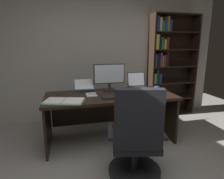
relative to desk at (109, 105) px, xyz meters
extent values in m
cube|color=#B2ADA3|center=(-0.05, 0.99, 0.77)|extent=(5.01, 0.12, 2.62)
cube|color=black|center=(0.00, -0.08, 0.17)|extent=(1.89, 0.82, 0.04)
cube|color=black|center=(-0.91, -0.08, -0.20)|extent=(0.03, 0.76, 0.69)
cube|color=black|center=(0.91, -0.08, -0.20)|extent=(0.03, 0.76, 0.69)
cube|color=black|center=(0.00, 0.30, -0.16)|extent=(1.77, 0.03, 0.48)
cube|color=black|center=(1.03, 0.76, 0.48)|extent=(0.02, 0.28, 2.04)
cube|color=black|center=(1.99, 0.76, 0.48)|extent=(0.03, 0.28, 2.04)
cube|color=black|center=(1.51, 0.90, 0.48)|extent=(0.99, 0.01, 2.04)
cube|color=black|center=(1.51, 0.76, -0.53)|extent=(0.94, 0.26, 0.02)
cube|color=gold|center=(1.08, 0.72, -0.43)|extent=(0.03, 0.18, 0.17)
cube|color=maroon|center=(1.12, 0.71, -0.42)|extent=(0.03, 0.16, 0.20)
cube|color=#195633|center=(1.16, 0.72, -0.40)|extent=(0.04, 0.17, 0.23)
cube|color=black|center=(1.51, 0.76, -0.19)|extent=(0.94, 0.26, 0.02)
cube|color=#195633|center=(1.08, 0.72, -0.06)|extent=(0.03, 0.17, 0.24)
cube|color=gold|center=(1.12, 0.72, -0.06)|extent=(0.05, 0.18, 0.25)
cube|color=maroon|center=(1.17, 0.71, -0.07)|extent=(0.03, 0.16, 0.22)
cube|color=black|center=(1.51, 0.76, 0.14)|extent=(0.94, 0.26, 0.02)
cube|color=gray|center=(1.08, 0.74, 0.26)|extent=(0.04, 0.21, 0.20)
cube|color=#195633|center=(1.13, 0.74, 0.29)|extent=(0.03, 0.20, 0.28)
cube|color=navy|center=(1.19, 0.74, 0.25)|extent=(0.06, 0.22, 0.19)
cube|color=black|center=(1.51, 0.76, 0.48)|extent=(0.94, 0.26, 0.02)
cube|color=navy|center=(1.08, 0.74, 0.61)|extent=(0.03, 0.22, 0.24)
cube|color=black|center=(1.13, 0.74, 0.60)|extent=(0.05, 0.21, 0.22)
cube|color=#512D66|center=(1.19, 0.72, 0.63)|extent=(0.04, 0.18, 0.27)
cube|color=olive|center=(1.23, 0.75, 0.59)|extent=(0.03, 0.22, 0.20)
cube|color=maroon|center=(1.27, 0.73, 0.60)|extent=(0.04, 0.20, 0.23)
cube|color=black|center=(1.33, 0.74, 0.63)|extent=(0.05, 0.20, 0.28)
cube|color=black|center=(1.51, 0.76, 0.82)|extent=(0.94, 0.26, 0.02)
cube|color=gold|center=(1.09, 0.74, 0.97)|extent=(0.06, 0.21, 0.27)
cube|color=black|center=(1.14, 0.74, 0.97)|extent=(0.03, 0.21, 0.29)
cube|color=#195633|center=(1.19, 0.74, 0.94)|extent=(0.05, 0.21, 0.22)
cube|color=gold|center=(1.25, 0.73, 0.92)|extent=(0.04, 0.19, 0.18)
cube|color=maroon|center=(1.31, 0.72, 0.94)|extent=(0.05, 0.18, 0.22)
cube|color=black|center=(1.51, 0.76, 1.15)|extent=(0.94, 0.26, 0.02)
cube|color=navy|center=(1.08, 0.72, 1.30)|extent=(0.03, 0.18, 0.26)
cube|color=gray|center=(1.14, 0.74, 1.29)|extent=(0.05, 0.21, 0.24)
cube|color=#195633|center=(1.19, 0.74, 1.26)|extent=(0.05, 0.21, 0.18)
cube|color=navy|center=(1.25, 0.73, 1.26)|extent=(0.05, 0.20, 0.19)
cube|color=olive|center=(1.30, 0.74, 1.30)|extent=(0.04, 0.22, 0.26)
cube|color=navy|center=(1.35, 0.71, 1.27)|extent=(0.04, 0.16, 0.20)
cube|color=black|center=(1.51, 0.76, 1.49)|extent=(0.94, 0.26, 0.02)
cylinder|color=#232326|center=(0.09, -0.91, -0.51)|extent=(0.60, 0.60, 0.05)
cylinder|color=#232326|center=(0.09, -0.91, -0.34)|extent=(0.06, 0.06, 0.30)
cube|color=black|center=(0.09, -0.91, -0.15)|extent=(0.59, 0.58, 0.07)
cube|color=black|center=(0.05, -1.11, 0.19)|extent=(0.49, 0.20, 0.62)
cube|color=#232326|center=(-0.18, -0.85, -0.03)|extent=(0.13, 0.39, 0.04)
cube|color=#232326|center=(0.36, -0.97, -0.03)|extent=(0.13, 0.39, 0.04)
cube|color=#232326|center=(0.05, 0.20, 0.20)|extent=(0.22, 0.16, 0.02)
cylinder|color=#232326|center=(0.05, 0.20, 0.25)|extent=(0.04, 0.04, 0.09)
cube|color=#232326|center=(0.05, 0.21, 0.45)|extent=(0.51, 0.02, 0.32)
cube|color=silver|center=(0.05, 0.19, 0.45)|extent=(0.48, 0.00, 0.29)
cube|color=#232326|center=(0.55, 0.16, 0.20)|extent=(0.32, 0.25, 0.02)
cube|color=#2D2D30|center=(0.55, 0.14, 0.21)|extent=(0.27, 0.14, 0.00)
cube|color=#232326|center=(0.55, 0.31, 0.33)|extent=(0.32, 0.06, 0.24)
cube|color=silver|center=(0.55, 0.31, 0.33)|extent=(0.29, 0.05, 0.21)
cube|color=#232326|center=(0.05, -0.26, 0.20)|extent=(0.42, 0.15, 0.02)
ellipsoid|color=#232326|center=(0.35, -0.26, 0.21)|extent=(0.06, 0.10, 0.04)
cube|color=#232326|center=(-0.35, 0.18, 0.19)|extent=(0.14, 0.12, 0.01)
cube|color=#232326|center=(-0.35, 0.13, 0.20)|extent=(0.28, 0.01, 0.01)
cube|color=#2D84C6|center=(-0.35, 0.29, 0.28)|extent=(0.31, 0.23, 0.14)
cube|color=white|center=(-0.35, 0.29, 0.29)|extent=(0.29, 0.21, 0.12)
cube|color=green|center=(-0.78, -0.28, 0.19)|extent=(0.32, 0.35, 0.01)
cube|color=green|center=(-0.54, -0.35, 0.19)|extent=(0.32, 0.35, 0.01)
cube|color=white|center=(-0.78, -0.28, 0.20)|extent=(0.30, 0.34, 0.02)
cube|color=white|center=(-0.54, -0.35, 0.20)|extent=(0.30, 0.34, 0.02)
cylinder|color=#B7B7BC|center=(-0.66, -0.31, 0.20)|extent=(0.09, 0.26, 0.02)
cube|color=white|center=(-0.28, -0.04, 0.19)|extent=(0.15, 0.21, 0.01)
cylinder|color=navy|center=(-0.26, -0.04, 0.20)|extent=(0.14, 0.04, 0.01)
cylinder|color=#334C7A|center=(0.75, -0.09, 0.23)|extent=(0.08, 0.08, 0.09)
camera|label=1|loc=(-0.61, -2.70, 0.88)|focal=30.13mm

